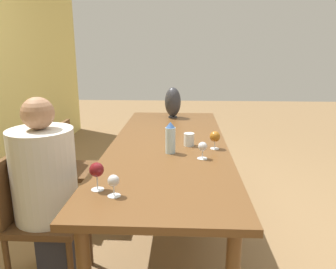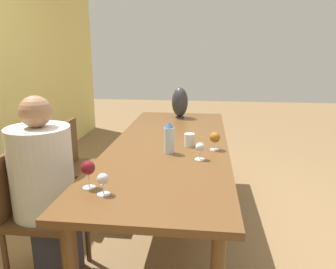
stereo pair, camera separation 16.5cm
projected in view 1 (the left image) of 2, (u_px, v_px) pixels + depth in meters
name	position (u px, v px, depth m)	size (l,w,h in m)	color
ground_plane	(169.00, 230.00, 2.78)	(14.00, 14.00, 0.00)	olive
dining_table	(169.00, 152.00, 2.60)	(2.50, 0.91, 0.77)	brown
water_bottle	(170.00, 138.00, 2.32)	(0.07, 0.07, 0.23)	silver
water_tumbler	(189.00, 139.00, 2.51)	(0.08, 0.08, 0.10)	silver
vase	(173.00, 102.00, 3.49)	(0.17, 0.17, 0.33)	#2D2D33
wine_glass_0	(203.00, 147.00, 2.21)	(0.07, 0.07, 0.12)	silver
wine_glass_1	(215.00, 137.00, 2.42)	(0.08, 0.08, 0.13)	silver
wine_glass_2	(113.00, 182.00, 1.65)	(0.07, 0.07, 0.12)	silver
wine_glass_3	(97.00, 170.00, 1.71)	(0.08, 0.08, 0.15)	silver
chair_near	(38.00, 214.00, 2.05)	(0.44, 0.44, 0.88)	brown
chair_far	(79.00, 167.00, 2.85)	(0.44, 0.44, 0.88)	brown
person_near	(48.00, 190.00, 2.01)	(0.38, 0.38, 1.23)	#2D2D38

